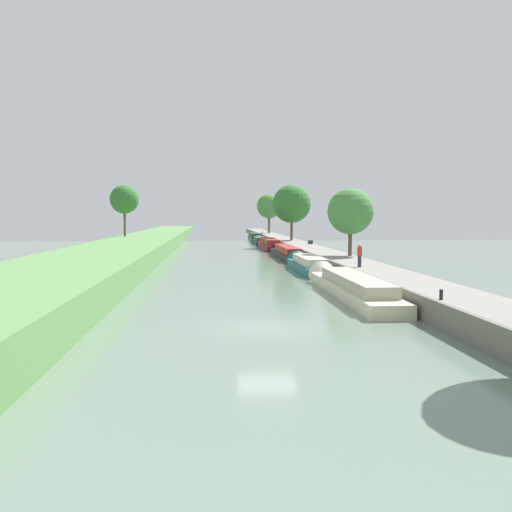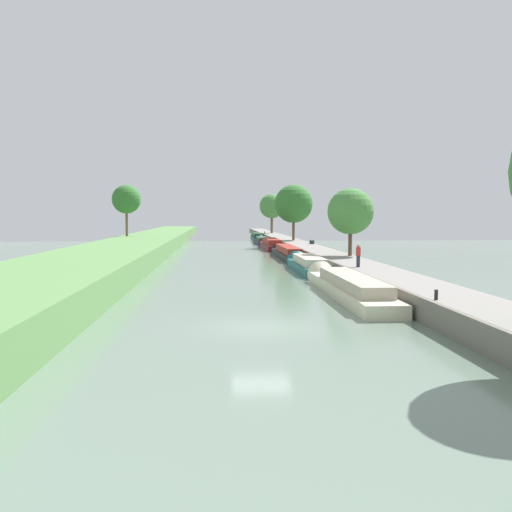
{
  "view_description": "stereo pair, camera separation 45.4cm",
  "coord_description": "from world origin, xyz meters",
  "px_view_note": "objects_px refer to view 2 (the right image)",
  "views": [
    {
      "loc": [
        -2.32,
        -23.41,
        4.77
      ],
      "look_at": [
        1.75,
        27.96,
        1.0
      ],
      "focal_mm": 39.24,
      "sensor_mm": 36.0,
      "label": 1
    },
    {
      "loc": [
        -1.87,
        -23.44,
        4.77
      ],
      "look_at": [
        1.75,
        27.96,
        1.0
      ],
      "focal_mm": 39.24,
      "sensor_mm": 36.0,
      "label": 2
    }
  ],
  "objects_px": {
    "narrowboat_green": "(257,237)",
    "narrowboat_maroon": "(271,244)",
    "narrowboat_cream": "(346,286)",
    "mooring_bollard_near": "(436,295)",
    "narrowboat_teal": "(306,264)",
    "narrowboat_navy": "(262,241)",
    "narrowboat_black": "(287,253)",
    "park_bench": "(312,241)",
    "person_walking": "(358,255)",
    "mooring_bollard_far": "(265,233)"
  },
  "relations": [
    {
      "from": "narrowboat_cream",
      "to": "park_bench",
      "type": "bearing_deg",
      "value": 83.26
    },
    {
      "from": "narrowboat_green",
      "to": "mooring_bollard_near",
      "type": "xyz_separation_m",
      "value": [
        1.84,
        -82.81,
        0.74
      ]
    },
    {
      "from": "narrowboat_cream",
      "to": "narrowboat_black",
      "type": "relative_size",
      "value": 0.97
    },
    {
      "from": "narrowboat_navy",
      "to": "park_bench",
      "type": "xyz_separation_m",
      "value": [
        4.65,
        -22.5,
        0.97
      ]
    },
    {
      "from": "narrowboat_cream",
      "to": "narrowboat_green",
      "type": "distance_m",
      "value": 73.54
    },
    {
      "from": "narrowboat_black",
      "to": "narrowboat_maroon",
      "type": "distance_m",
      "value": 17.1
    },
    {
      "from": "narrowboat_navy",
      "to": "park_bench",
      "type": "relative_size",
      "value": 8.23
    },
    {
      "from": "narrowboat_cream",
      "to": "narrowboat_green",
      "type": "relative_size",
      "value": 1.46
    },
    {
      "from": "narrowboat_teal",
      "to": "narrowboat_black",
      "type": "xyz_separation_m",
      "value": [
        0.1,
        14.48,
        0.03
      ]
    },
    {
      "from": "narrowboat_black",
      "to": "narrowboat_maroon",
      "type": "relative_size",
      "value": 1.13
    },
    {
      "from": "narrowboat_black",
      "to": "park_bench",
      "type": "distance_m",
      "value": 10.33
    },
    {
      "from": "mooring_bollard_far",
      "to": "narrowboat_green",
      "type": "bearing_deg",
      "value": -111.22
    },
    {
      "from": "narrowboat_teal",
      "to": "park_bench",
      "type": "relative_size",
      "value": 7.99
    },
    {
      "from": "mooring_bollard_near",
      "to": "narrowboat_maroon",
      "type": "bearing_deg",
      "value": 91.95
    },
    {
      "from": "narrowboat_black",
      "to": "narrowboat_navy",
      "type": "xyz_separation_m",
      "value": [
        -0.2,
        31.78,
        -0.12
      ]
    },
    {
      "from": "narrowboat_green",
      "to": "narrowboat_black",
      "type": "bearing_deg",
      "value": -89.88
    },
    {
      "from": "narrowboat_teal",
      "to": "narrowboat_maroon",
      "type": "bearing_deg",
      "value": 90.07
    },
    {
      "from": "person_walking",
      "to": "narrowboat_maroon",
      "type": "bearing_deg",
      "value": 93.4
    },
    {
      "from": "mooring_bollard_far",
      "to": "park_bench",
      "type": "height_order",
      "value": "park_bench"
    },
    {
      "from": "narrowboat_teal",
      "to": "narrowboat_green",
      "type": "xyz_separation_m",
      "value": [
        0.0,
        58.94,
        0.03
      ]
    },
    {
      "from": "narrowboat_black",
      "to": "person_walking",
      "type": "bearing_deg",
      "value": -84.43
    },
    {
      "from": "narrowboat_cream",
      "to": "narrowboat_teal",
      "type": "relative_size",
      "value": 1.38
    },
    {
      "from": "narrowboat_maroon",
      "to": "narrowboat_navy",
      "type": "bearing_deg",
      "value": 90.25
    },
    {
      "from": "narrowboat_cream",
      "to": "person_walking",
      "type": "distance_m",
      "value": 6.71
    },
    {
      "from": "narrowboat_cream",
      "to": "narrowboat_black",
      "type": "height_order",
      "value": "narrowboat_black"
    },
    {
      "from": "narrowboat_maroon",
      "to": "mooring_bollard_near",
      "type": "height_order",
      "value": "mooring_bollard_near"
    },
    {
      "from": "narrowboat_teal",
      "to": "narrowboat_navy",
      "type": "relative_size",
      "value": 0.97
    },
    {
      "from": "narrowboat_navy",
      "to": "narrowboat_green",
      "type": "height_order",
      "value": "narrowboat_green"
    },
    {
      "from": "narrowboat_black",
      "to": "narrowboat_green",
      "type": "bearing_deg",
      "value": 90.12
    },
    {
      "from": "person_walking",
      "to": "mooring_bollard_near",
      "type": "height_order",
      "value": "person_walking"
    },
    {
      "from": "person_walking",
      "to": "park_bench",
      "type": "height_order",
      "value": "person_walking"
    },
    {
      "from": "narrowboat_black",
      "to": "narrowboat_navy",
      "type": "height_order",
      "value": "narrowboat_black"
    },
    {
      "from": "narrowboat_black",
      "to": "narrowboat_maroon",
      "type": "xyz_separation_m",
      "value": [
        -0.14,
        17.1,
        0.04
      ]
    },
    {
      "from": "mooring_bollard_near",
      "to": "mooring_bollard_far",
      "type": "xyz_separation_m",
      "value": [
        0.0,
        87.55,
        0.0
      ]
    },
    {
      "from": "park_bench",
      "to": "narrowboat_navy",
      "type": "bearing_deg",
      "value": 101.69
    },
    {
      "from": "narrowboat_black",
      "to": "narrowboat_green",
      "type": "relative_size",
      "value": 1.5
    },
    {
      "from": "narrowboat_navy",
      "to": "narrowboat_green",
      "type": "distance_m",
      "value": 12.68
    },
    {
      "from": "narrowboat_green",
      "to": "person_walking",
      "type": "xyz_separation_m",
      "value": [
        2.33,
        -67.41,
        1.39
      ]
    },
    {
      "from": "narrowboat_teal",
      "to": "mooring_bollard_near",
      "type": "relative_size",
      "value": 26.63
    },
    {
      "from": "narrowboat_maroon",
      "to": "mooring_bollard_far",
      "type": "relative_size",
      "value": 33.57
    },
    {
      "from": "narrowboat_black",
      "to": "mooring_bollard_near",
      "type": "height_order",
      "value": "mooring_bollard_near"
    },
    {
      "from": "narrowboat_teal",
      "to": "narrowboat_navy",
      "type": "height_order",
      "value": "narrowboat_teal"
    },
    {
      "from": "park_bench",
      "to": "narrowboat_cream",
      "type": "bearing_deg",
      "value": -96.74
    },
    {
      "from": "narrowboat_black",
      "to": "person_walking",
      "type": "xyz_separation_m",
      "value": [
        2.24,
        -22.95,
        1.38
      ]
    },
    {
      "from": "narrowboat_green",
      "to": "narrowboat_maroon",
      "type": "bearing_deg",
      "value": -90.09
    },
    {
      "from": "mooring_bollard_near",
      "to": "mooring_bollard_far",
      "type": "bearing_deg",
      "value": 90.0
    },
    {
      "from": "narrowboat_navy",
      "to": "narrowboat_cream",
      "type": "bearing_deg",
      "value": -89.89
    },
    {
      "from": "narrowboat_cream",
      "to": "narrowboat_maroon",
      "type": "bearing_deg",
      "value": 90.07
    },
    {
      "from": "narrowboat_teal",
      "to": "narrowboat_black",
      "type": "bearing_deg",
      "value": 89.61
    },
    {
      "from": "narrowboat_teal",
      "to": "narrowboat_green",
      "type": "height_order",
      "value": "narrowboat_green"
    }
  ]
}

